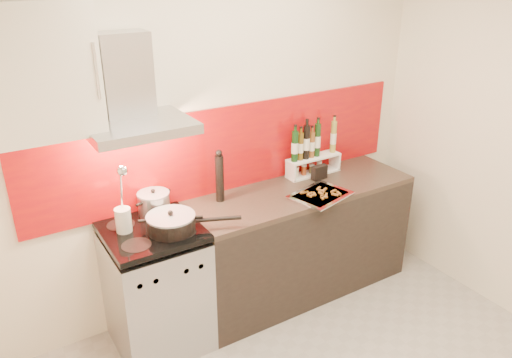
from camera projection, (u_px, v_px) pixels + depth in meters
back_wall at (223, 139)px, 3.61m from camera, size 3.40×0.02×2.60m
backsplash at (230, 149)px, 3.66m from camera, size 3.00×0.02×0.64m
range_stove at (157, 289)px, 3.38m from camera, size 0.60×0.60×0.91m
counter at (299, 240)px, 3.96m from camera, size 1.80×0.60×0.90m
range_hood at (131, 96)px, 2.97m from camera, size 0.62×0.50×0.61m
upper_cabinet at (26, 72)px, 2.61m from camera, size 0.70×0.35×0.72m
stock_pot at (154, 203)px, 3.34m from camera, size 0.22×0.22×0.19m
saute_pan at (172, 223)px, 3.15m from camera, size 0.57×0.34×0.14m
utensil_jar at (123, 213)px, 3.10m from camera, size 0.10×0.15×0.48m
pepper_mill at (220, 177)px, 3.52m from camera, size 0.06×0.06×0.39m
step_shelf at (311, 153)px, 3.95m from camera, size 0.47×0.13×0.42m
caddy_box at (319, 172)px, 3.92m from camera, size 0.13×0.06×0.11m
baking_tray at (320, 195)px, 3.64m from camera, size 0.48×0.42×0.03m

